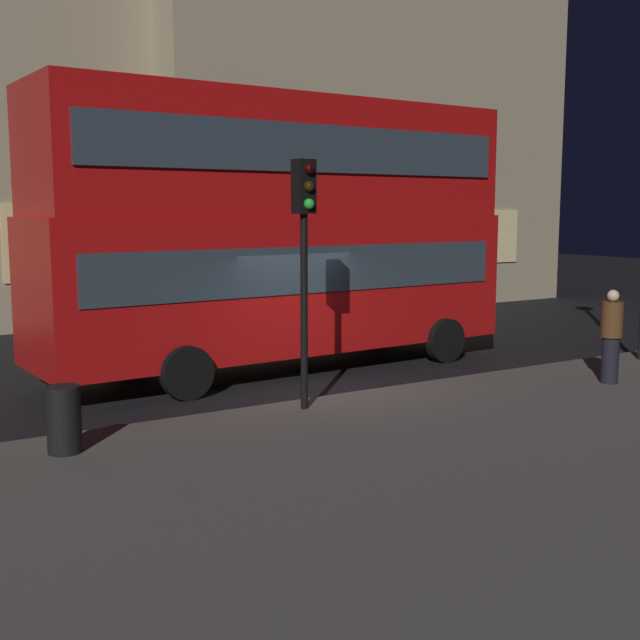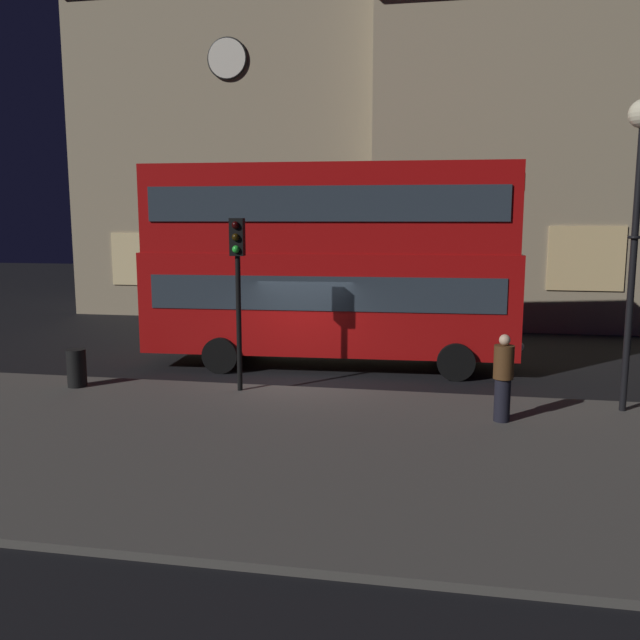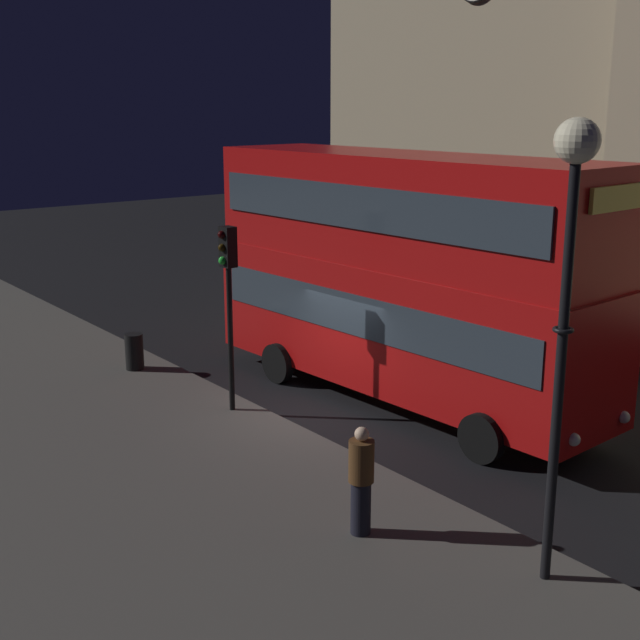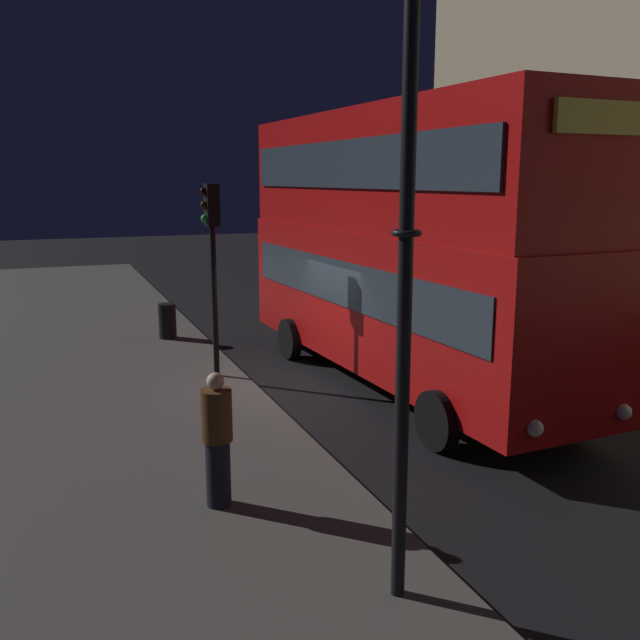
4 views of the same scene
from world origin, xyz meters
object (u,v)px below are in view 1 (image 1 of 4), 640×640
(double_decker_bus, at_px, (280,223))
(pedestrian, at_px, (611,336))
(litter_bin, at_px, (64,419))
(traffic_light_near_kerb, at_px, (304,231))

(double_decker_bus, height_order, pedestrian, double_decker_bus)
(double_decker_bus, bearing_deg, litter_bin, -147.40)
(pedestrian, height_order, litter_bin, pedestrian)
(double_decker_bus, distance_m, litter_bin, 7.17)
(double_decker_bus, xyz_separation_m, pedestrian, (4.31, -4.88, -2.05))
(pedestrian, bearing_deg, traffic_light_near_kerb, 93.23)
(pedestrian, bearing_deg, litter_bin, 100.39)
(traffic_light_near_kerb, bearing_deg, pedestrian, -16.36)
(traffic_light_near_kerb, distance_m, pedestrian, 6.31)
(litter_bin, bearing_deg, traffic_light_near_kerb, 5.04)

